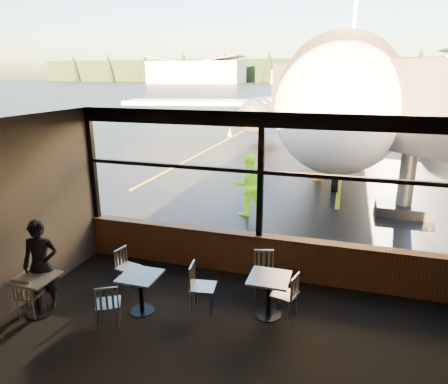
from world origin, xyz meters
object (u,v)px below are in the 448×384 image
at_px(airliner, 350,48).
at_px(chair_near_n, 264,274).
at_px(jet_bridge, 416,131).
at_px(cafe_table_left, 37,296).
at_px(cafe_table_mid, 141,293).
at_px(passenger, 41,265).
at_px(chair_near_w, 203,288).
at_px(ground_crew, 248,185).
at_px(chair_mid_w, 128,268).
at_px(cone_wing, 230,132).
at_px(chair_mid_s, 108,304).
at_px(cone_nose, 318,173).
at_px(chair_near_e, 284,295).
at_px(cafe_table_near, 269,297).
at_px(chair_left_s, 30,295).

distance_m(airliner, chair_near_n, 21.38).
height_order(jet_bridge, cafe_table_left, jet_bridge).
xyz_separation_m(cafe_table_mid, passenger, (-1.79, -0.39, 0.49)).
xyz_separation_m(chair_near_w, ground_crew, (-0.49, 5.37, 0.49)).
xyz_separation_m(chair_near_w, chair_mid_w, (-1.77, 0.38, -0.06)).
xyz_separation_m(airliner, ground_crew, (-2.54, -16.17, -4.83)).
bearing_deg(cone_wing, cafe_table_mid, -77.97).
xyz_separation_m(chair_mid_s, cone_nose, (2.67, 11.27, -0.15)).
bearing_deg(chair_near_w, chair_mid_w, -110.92).
bearing_deg(cafe_table_mid, cone_nose, 77.67).
height_order(chair_mid_w, passenger, passenger).
height_order(chair_near_e, passenger, passenger).
bearing_deg(cone_nose, chair_mid_s, -103.31).
distance_m(chair_mid_s, cone_nose, 11.58).
bearing_deg(cone_wing, cafe_table_near, -71.92).
distance_m(chair_near_n, chair_mid_w, 2.76).
relative_size(airliner, chair_near_w, 40.74).
bearing_deg(cone_wing, chair_near_e, -71.19).
relative_size(passenger, cone_wing, 3.19).
xyz_separation_m(cafe_table_left, chair_near_n, (3.76, 1.87, 0.07)).
relative_size(airliner, chair_mid_s, 44.44).
bearing_deg(chair_near_e, passenger, 117.47).
bearing_deg(chair_mid_w, chair_near_w, 89.85).
xyz_separation_m(jet_bridge, cafe_table_mid, (-5.34, -7.52, -2.19)).
xyz_separation_m(chair_left_s, ground_crew, (2.43, 6.43, 0.56)).
bearing_deg(chair_mid_s, passenger, 144.55).
bearing_deg(chair_near_n, passenger, 8.85).
xyz_separation_m(cafe_table_mid, cone_nose, (2.34, 10.72, -0.10)).
distance_m(jet_bridge, passenger, 10.78).
bearing_deg(chair_near_n, chair_left_s, 12.02).
distance_m(airliner, cafe_table_left, 23.69).
xyz_separation_m(cafe_table_mid, chair_near_w, (1.06, 0.38, 0.09)).
distance_m(cafe_table_mid, chair_near_w, 1.13).
bearing_deg(chair_mid_s, cone_wing, 71.76).
bearing_deg(cafe_table_mid, airliner, 81.91).
bearing_deg(cafe_table_near, cafe_table_left, -163.76).
distance_m(airliner, chair_near_w, 22.29).
xyz_separation_m(cafe_table_left, cone_wing, (-2.80, 21.96, -0.11)).
bearing_deg(chair_near_e, chair_near_n, 52.58).
xyz_separation_m(chair_near_n, cone_wing, (-6.56, 20.10, -0.17)).
distance_m(cafe_table_near, chair_near_e, 0.28).
bearing_deg(chair_near_n, jet_bridge, -132.38).
xyz_separation_m(cafe_table_mid, chair_mid_w, (-0.71, 0.76, 0.03)).
xyz_separation_m(chair_near_w, chair_left_s, (-2.92, -1.06, -0.06)).
xyz_separation_m(chair_left_s, cone_nose, (4.20, 11.40, -0.13)).
distance_m(jet_bridge, chair_near_n, 7.40).
bearing_deg(airliner, chair_near_e, -91.42).
relative_size(chair_near_w, chair_near_n, 1.05).
bearing_deg(chair_mid_s, chair_near_w, 4.68).
bearing_deg(chair_left_s, passenger, 68.21).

